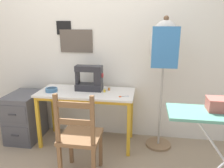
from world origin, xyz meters
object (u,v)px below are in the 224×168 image
Objects in this scene: wooden_chair at (80,137)px; thread_spool_mid_table at (109,89)px; thread_spool_near_machine at (104,91)px; storage_box at (218,104)px; fabric_bowl at (51,90)px; dress_form at (164,52)px; scissors at (122,97)px; sewing_machine at (91,79)px; filing_cabinet at (25,116)px.

thread_spool_mid_table is at bearing 77.02° from wooden_chair.
wooden_chair is (-0.13, -0.66, -0.29)m from thread_spool_near_machine.
storage_box is at bearing -39.44° from thread_spool_mid_table.
wooden_chair is at bearing 174.54° from storage_box.
dress_form is at bearing 5.40° from fabric_bowl.
storage_box is at bearing -21.79° from fabric_bowl.
scissors is at bearing -48.67° from thread_spool_mid_table.
sewing_machine reaches higher than fabric_bowl.
fabric_bowl is 0.90m from scissors.
sewing_machine is 8.81× the size of thread_spool_near_machine.
dress_form is at bearing 4.59° from thread_spool_near_machine.
wooden_chair reaches higher than filing_cabinet.
storage_box is at bearing -36.89° from scissors.
thread_spool_near_machine is at bearing 150.41° from scissors.
fabric_bowl is at bearing 158.21° from storage_box.
thread_spool_mid_table is at bearing 5.45° from filing_cabinet.
thread_spool_mid_table is (0.23, 0.02, -0.13)m from sewing_machine.
fabric_bowl is at bearing -163.49° from sewing_machine.
wooden_chair is at bearing -139.28° from dress_form.
scissors is 0.29m from thread_spool_mid_table.
storage_box is (1.04, -0.86, 0.18)m from thread_spool_mid_table.
wooden_chair is 1.34m from dress_form.
dress_form reaches higher than sewing_machine.
storage_box is (1.21, -0.12, 0.47)m from wooden_chair.
dress_form is at bearing -0.77° from sewing_machine.
scissors is (0.90, -0.06, -0.02)m from fabric_bowl.
thread_spool_mid_table reaches higher than filing_cabinet.
thread_spool_near_machine is at bearing -115.60° from thread_spool_mid_table.
dress_form reaches higher than scissors.
sewing_machine is 0.49m from scissors.
dress_form is at bearing 2.47° from filing_cabinet.
thread_spool_mid_table is 0.05× the size of wooden_chair.
fabric_bowl is 1.22× the size of scissors.
wooden_chair is at bearing -101.17° from thread_spool_near_machine.
fabric_bowl is 1.89m from storage_box.
sewing_machine is 0.26m from thread_spool_mid_table.
sewing_machine is 0.55× the size of filing_cabinet.
thread_spool_near_machine is 0.10m from thread_spool_mid_table.
dress_form reaches higher than wooden_chair.
scissors is at bearing -3.91° from fabric_bowl.
scissors is at bearing -29.59° from thread_spool_near_machine.
thread_spool_near_machine is 0.85m from dress_form.
dress_form is (1.79, 0.08, 0.90)m from filing_cabinet.
thread_spool_near_machine is 0.73m from wooden_chair.
storage_box is (1.27, -0.84, 0.05)m from sewing_machine.
thread_spool_mid_table is 0.82m from wooden_chair.
dress_form is at bearing 115.15° from storage_box.
dress_form reaches higher than storage_box.
thread_spool_near_machine is at bearing 6.26° from fabric_bowl.
fabric_bowl is (-0.47, -0.14, -0.13)m from sewing_machine.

